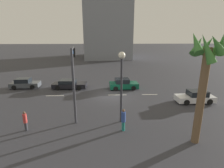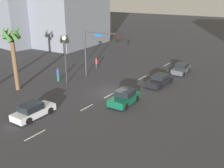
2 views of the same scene
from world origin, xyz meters
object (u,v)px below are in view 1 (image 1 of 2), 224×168
object	(u,v)px
pedestrian_0	(25,121)
palm_tree_0	(206,66)
pedestrian_1	(123,119)
car_3	(123,84)
traffic_signal	(74,70)
streetlamp	(122,74)
car_2	(69,84)
car_0	(25,84)
car_1	(195,97)
building_2	(106,24)

from	to	relation	value
pedestrian_0	palm_tree_0	size ratio (longest dim) A/B	0.21
pedestrian_0	pedestrian_1	size ratio (longest dim) A/B	0.89
car_3	traffic_signal	distance (m)	10.22
streetlamp	car_3	bearing A→B (deg)	-96.95
car_2	car_0	bearing A→B (deg)	-4.11
car_1	building_2	size ratio (longest dim) A/B	0.21
car_2	building_2	xyz separation A→B (m)	(-5.32, -33.84, 9.55)
car_2	palm_tree_0	xyz separation A→B (m)	(-11.40, 13.26, 4.94)
streetlamp	pedestrian_0	xyz separation A→B (m)	(7.67, 1.16, -3.40)
car_0	pedestrian_0	xyz separation A→B (m)	(-5.03, 11.65, 0.23)
car_3	pedestrian_1	size ratio (longest dim) A/B	2.20
car_0	streetlamp	bearing A→B (deg)	140.46
car_0	traffic_signal	bearing A→B (deg)	133.91
pedestrian_1	streetlamp	bearing A→B (deg)	-87.59
palm_tree_0	traffic_signal	bearing A→B (deg)	-27.78
car_3	streetlamp	size ratio (longest dim) A/B	0.66
car_0	car_1	world-z (taller)	car_0
car_1	building_2	bearing A→B (deg)	-76.17
palm_tree_0	building_2	xyz separation A→B (m)	(6.07, -47.10, 4.61)
pedestrian_1	palm_tree_0	xyz separation A→B (m)	(-4.96, 1.76, 4.55)
car_2	traffic_signal	bearing A→B (deg)	104.84
car_0	pedestrian_1	bearing A→B (deg)	136.87
traffic_signal	palm_tree_0	world-z (taller)	palm_tree_0
car_1	pedestrian_0	distance (m)	17.24
car_3	pedestrian_1	xyz separation A→B (m)	(1.10, 11.00, 0.30)
car_1	palm_tree_0	size ratio (longest dim) A/B	0.54
car_2	pedestrian_1	world-z (taller)	pedestrian_1
car_3	building_2	world-z (taller)	building_2
car_3	pedestrian_1	bearing A→B (deg)	84.29
traffic_signal	streetlamp	world-z (taller)	traffic_signal
traffic_signal	car_0	bearing A→B (deg)	-46.09
pedestrian_1	palm_tree_0	world-z (taller)	palm_tree_0
car_1	pedestrian_1	world-z (taller)	pedestrian_1
pedestrian_1	car_2	bearing A→B (deg)	-60.75
car_1	traffic_signal	world-z (taller)	traffic_signal
streetlamp	building_2	bearing A→B (deg)	-88.62
car_0	car_3	size ratio (longest dim) A/B	0.99
palm_tree_0	car_3	bearing A→B (deg)	-73.18
streetlamp	pedestrian_1	xyz separation A→B (m)	(-0.06, 1.47, -3.30)
car_3	palm_tree_0	world-z (taller)	palm_tree_0
streetlamp	palm_tree_0	distance (m)	6.10
car_0	car_3	distance (m)	13.89
car_1	streetlamp	distance (m)	10.33
streetlamp	pedestrian_0	bearing A→B (deg)	8.62
pedestrian_1	building_2	world-z (taller)	building_2
building_2	car_3	bearing A→B (deg)	87.98
pedestrian_0	building_2	distance (m)	46.45
pedestrian_0	palm_tree_0	bearing A→B (deg)	170.75
car_1	car_3	bearing A→B (deg)	-35.24
car_1	palm_tree_0	world-z (taller)	palm_tree_0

